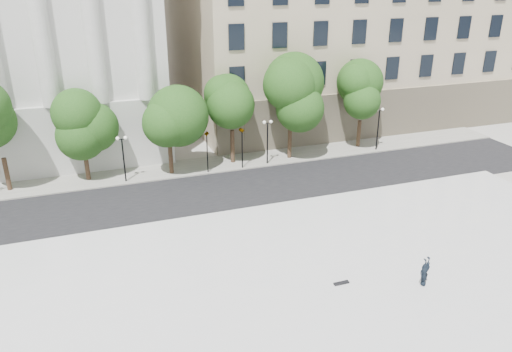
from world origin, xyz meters
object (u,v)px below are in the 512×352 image
(traffic_light_west, at_px, (206,132))
(skateboard, at_px, (341,283))
(person_lying, at_px, (423,282))
(traffic_light_east, at_px, (242,128))

(traffic_light_west, relative_size, skateboard, 4.87)
(traffic_light_west, xyz_separation_m, skateboard, (2.54, -18.79, -3.21))
(person_lying, height_order, skateboard, person_lying)
(traffic_light_west, height_order, traffic_light_east, traffic_light_east)
(traffic_light_west, bearing_deg, person_lying, -72.14)
(traffic_light_west, height_order, person_lying, traffic_light_west)
(traffic_light_west, height_order, skateboard, traffic_light_west)
(traffic_light_east, distance_m, skateboard, 19.07)
(traffic_light_east, bearing_deg, skateboard, -91.64)
(traffic_light_west, distance_m, person_lying, 21.60)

